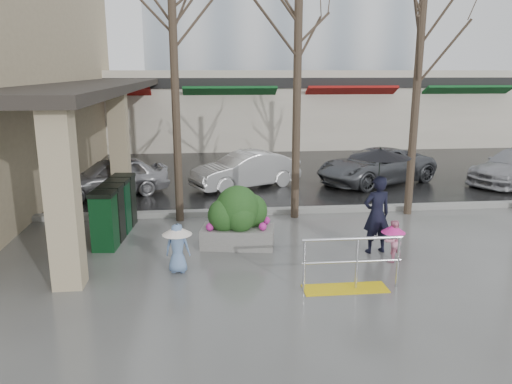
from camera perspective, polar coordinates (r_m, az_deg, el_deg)
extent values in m
plane|color=#51514F|center=(10.58, 1.47, -8.62)|extent=(120.00, 120.00, 0.00)
cube|color=black|center=(31.97, -3.63, 6.54)|extent=(120.00, 36.00, 0.01)
cube|color=gray|center=(14.31, -0.58, -2.25)|extent=(120.00, 0.30, 0.15)
cube|color=#2D2823|center=(18.04, -17.58, 11.88)|extent=(2.80, 18.00, 0.25)
cube|color=tan|center=(9.83, -21.23, -0.59)|extent=(0.55, 0.55, 3.50)
cube|color=tan|center=(16.07, -15.33, 5.15)|extent=(0.55, 0.55, 3.50)
cube|color=beige|center=(27.96, 0.82, 9.64)|extent=(34.00, 6.00, 4.00)
cube|color=maroon|center=(25.27, -17.00, 10.53)|extent=(4.50, 1.68, 0.87)
cube|color=#0F4C1E|center=(24.85, -3.04, 11.06)|extent=(4.50, 1.68, 0.87)
cube|color=maroon|center=(25.87, 10.60, 10.96)|extent=(4.50, 1.68, 0.87)
cube|color=#0F4C1E|center=(28.15, 22.60, 10.36)|extent=(4.50, 1.68, 0.87)
cube|color=black|center=(25.02, 1.63, 12.35)|extent=(34.00, 0.35, 0.50)
cube|color=yellow|center=(9.75, 10.15, -10.81)|extent=(1.60, 0.50, 0.02)
cylinder|color=silver|center=(9.37, 5.52, -8.42)|extent=(0.05, 0.05, 1.00)
cylinder|color=silver|center=(9.61, 11.43, -8.06)|extent=(0.05, 0.05, 1.00)
cylinder|color=silver|center=(9.87, 15.91, -7.73)|extent=(0.05, 0.05, 1.00)
cylinder|color=silver|center=(9.41, 10.99, -5.27)|extent=(1.90, 0.06, 0.06)
cylinder|color=silver|center=(9.56, 10.87, -7.82)|extent=(1.90, 0.04, 0.04)
cylinder|color=#382B21|center=(13.33, -9.20, 10.91)|extent=(0.22, 0.22, 6.80)
cylinder|color=#382B21|center=(13.53, 4.71, 11.50)|extent=(0.22, 0.22, 7.00)
cylinder|color=#382B21|center=(14.52, 17.81, 10.07)|extent=(0.22, 0.22, 6.50)
imported|color=black|center=(11.47, 13.62, -2.52)|extent=(0.71, 0.53, 1.77)
cylinder|color=black|center=(11.25, 13.88, 1.96)|extent=(0.02, 0.02, 1.12)
cone|color=black|center=(11.17, 14.02, 4.33)|extent=(1.33, 1.33, 0.18)
sphere|color=black|center=(11.15, 14.05, 4.89)|extent=(0.05, 0.05, 0.05)
imported|color=pink|center=(11.15, 15.36, -5.40)|extent=(0.55, 0.50, 0.92)
cylinder|color=black|center=(11.10, 15.41, -4.58)|extent=(0.02, 0.02, 0.40)
cone|color=#FF28A0|center=(11.06, 15.45, -4.04)|extent=(0.52, 0.52, 0.18)
sphere|color=black|center=(11.03, 15.49, -3.49)|extent=(0.05, 0.05, 0.05)
imported|color=#6787B8|center=(10.30, -8.94, -6.37)|extent=(0.54, 0.38, 1.02)
cylinder|color=black|center=(10.22, -8.99, -5.11)|extent=(0.02, 0.02, 0.48)
cone|color=white|center=(10.17, -9.03, -4.32)|extent=(0.61, 0.61, 0.18)
sphere|color=black|center=(10.14, -9.05, -3.73)|extent=(0.05, 0.05, 0.05)
cube|color=gray|center=(11.72, -2.10, -5.13)|extent=(1.79, 1.11, 0.46)
ellipsoid|color=#144017|center=(11.52, -2.13, -1.88)|extent=(1.02, 0.92, 1.07)
sphere|color=#144017|center=(11.45, -3.71, -2.66)|extent=(0.73, 0.73, 0.73)
sphere|color=#144017|center=(11.70, -0.59, -2.18)|extent=(0.77, 0.77, 0.77)
cube|color=#0D3C1B|center=(11.91, -16.95, -3.42)|extent=(0.56, 0.56, 1.26)
cube|color=black|center=(11.73, -17.18, -0.21)|extent=(0.60, 0.60, 0.09)
cube|color=black|center=(12.49, -16.16, -2.57)|extent=(0.56, 0.56, 1.26)
cube|color=black|center=(12.32, -16.38, 0.50)|extent=(0.60, 0.60, 0.09)
cube|color=#0E3D21|center=(13.07, -15.45, -1.79)|extent=(0.56, 0.56, 1.26)
cube|color=black|center=(12.91, -15.65, 1.15)|extent=(0.60, 0.60, 0.09)
cube|color=black|center=(13.66, -14.80, -1.09)|extent=(0.56, 0.56, 1.26)
cube|color=black|center=(13.51, -14.98, 1.73)|extent=(0.60, 0.60, 0.09)
imported|color=#A5A4A9|center=(16.99, -16.28, 1.69)|extent=(3.99, 2.72, 1.26)
imported|color=silver|center=(17.44, -1.19, 2.55)|extent=(4.03, 2.80, 1.26)
imported|color=#515358|center=(18.65, 13.51, 2.91)|extent=(4.99, 3.80, 1.26)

